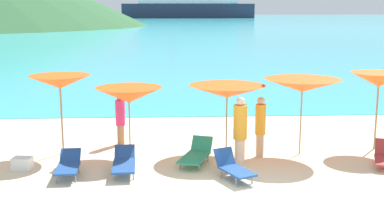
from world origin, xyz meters
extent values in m
cube|color=beige|center=(0.00, 10.00, -0.15)|extent=(50.00, 100.00, 0.30)
cube|color=#38B7CC|center=(0.00, 229.47, 0.01)|extent=(650.00, 440.00, 0.02)
cylinder|color=#9E7F59|center=(-4.78, 4.48, 1.14)|extent=(0.06, 0.06, 2.28)
cone|color=#EF5614|center=(-4.78, 4.48, 2.18)|extent=(1.80, 1.80, 0.40)
sphere|color=#9E7F59|center=(-4.78, 4.48, 2.31)|extent=(0.07, 0.07, 0.07)
cylinder|color=#9E7F59|center=(-2.75, 4.15, 0.97)|extent=(0.04, 0.04, 1.94)
cone|color=#EF5614|center=(-2.75, 4.15, 1.83)|extent=(1.95, 1.95, 0.46)
sphere|color=#9E7F59|center=(-2.75, 4.15, 1.97)|extent=(0.07, 0.07, 0.07)
cylinder|color=#9E7F59|center=(0.14, 4.33, 0.99)|extent=(0.04, 0.04, 1.98)
cone|color=#EF5614|center=(0.14, 4.33, 1.89)|extent=(2.34, 2.34, 0.38)
sphere|color=#9E7F59|center=(0.14, 4.33, 2.01)|extent=(0.07, 0.07, 0.07)
cylinder|color=#9E7F59|center=(2.33, 4.08, 1.09)|extent=(0.04, 0.04, 2.18)
cone|color=#EF5614|center=(2.33, 4.08, 2.09)|extent=(2.35, 2.35, 0.39)
sphere|color=#9E7F59|center=(2.33, 4.08, 2.21)|extent=(0.07, 0.07, 0.07)
cylinder|color=#9E7F59|center=(4.80, 4.51, 1.14)|extent=(0.06, 0.06, 2.28)
cone|color=#EF5614|center=(4.80, 4.51, 2.17)|extent=(1.83, 1.83, 0.44)
sphere|color=#9E7F59|center=(4.80, 4.51, 2.31)|extent=(0.07, 0.07, 0.07)
cube|color=#1E478C|center=(0.12, 1.75, 0.26)|extent=(0.94, 1.16, 0.05)
cube|color=#1E478C|center=(-0.15, 2.32, 0.47)|extent=(0.61, 0.49, 0.45)
cylinder|color=gray|center=(0.03, 1.37, 0.12)|extent=(0.04, 0.04, 0.24)
cylinder|color=gray|center=(0.47, 1.57, 0.12)|extent=(0.04, 0.04, 0.24)
cylinder|color=gray|center=(-0.27, 2.01, 0.12)|extent=(0.04, 0.04, 0.24)
cylinder|color=gray|center=(0.16, 2.22, 0.12)|extent=(0.04, 0.04, 0.24)
cylinder|color=gray|center=(4.00, 2.41, 0.09)|extent=(0.04, 0.04, 0.17)
cylinder|color=gray|center=(4.26, 3.11, 0.09)|extent=(0.04, 0.04, 0.17)
cube|color=#268C66|center=(-0.91, 3.06, 0.24)|extent=(1.03, 1.41, 0.05)
cube|color=#268C66|center=(-0.64, 3.78, 0.44)|extent=(0.66, 0.49, 0.42)
cylinder|color=gray|center=(-1.30, 2.77, 0.11)|extent=(0.04, 0.04, 0.21)
cylinder|color=gray|center=(-0.80, 2.59, 0.11)|extent=(0.04, 0.04, 0.21)
cylinder|color=gray|center=(-0.99, 3.60, 0.11)|extent=(0.04, 0.04, 0.21)
cylinder|color=gray|center=(-0.49, 3.42, 0.11)|extent=(0.04, 0.04, 0.21)
cube|color=#1E478C|center=(-4.22, 2.18, 0.26)|extent=(0.63, 1.06, 0.05)
cube|color=#1E478C|center=(-4.26, 2.88, 0.41)|extent=(0.56, 0.43, 0.32)
cylinder|color=gray|center=(-4.44, 1.85, 0.12)|extent=(0.04, 0.04, 0.24)
cylinder|color=gray|center=(-3.96, 1.88, 0.12)|extent=(0.04, 0.04, 0.24)
cylinder|color=gray|center=(-4.48, 2.57, 0.12)|extent=(0.04, 0.04, 0.24)
cylinder|color=gray|center=(-4.00, 2.60, 0.12)|extent=(0.04, 0.04, 0.24)
cube|color=#1E478C|center=(-2.79, 2.37, 0.25)|extent=(0.65, 1.28, 0.05)
cube|color=#1E478C|center=(-2.83, 3.18, 0.40)|extent=(0.57, 0.41, 0.33)
cylinder|color=gray|center=(-3.01, 1.96, 0.11)|extent=(0.04, 0.04, 0.23)
cylinder|color=gray|center=(-2.52, 1.98, 0.11)|extent=(0.04, 0.04, 0.23)
cylinder|color=gray|center=(-3.06, 2.84, 0.11)|extent=(0.04, 0.04, 0.23)
cylinder|color=gray|center=(-2.56, 2.86, 0.11)|extent=(0.04, 0.04, 0.23)
cylinder|color=beige|center=(0.37, 3.14, 0.37)|extent=(0.28, 0.28, 0.74)
cylinder|color=orange|center=(0.37, 3.14, 1.21)|extent=(0.38, 0.38, 0.96)
sphere|color=beige|center=(0.37, 3.14, 1.80)|extent=(0.24, 0.24, 0.24)
cylinder|color=#A3704C|center=(-3.14, 5.46, 0.32)|extent=(0.23, 0.23, 0.63)
cylinder|color=#D83372|center=(-3.14, 5.46, 1.04)|extent=(0.31, 0.31, 0.82)
sphere|color=#A3704C|center=(-3.14, 5.46, 1.54)|extent=(0.20, 0.20, 0.20)
cylinder|color=#DBAA84|center=(1.07, 3.85, 0.34)|extent=(0.23, 0.23, 0.69)
cylinder|color=orange|center=(1.07, 3.85, 1.13)|extent=(0.30, 0.30, 0.89)
sphere|color=#DBAA84|center=(1.07, 3.85, 1.68)|extent=(0.22, 0.22, 0.22)
cube|color=white|center=(-5.58, 2.98, 0.17)|extent=(0.54, 0.42, 0.34)
cube|color=#262D47|center=(9.83, 257.74, 3.74)|extent=(69.45, 9.66, 7.44)
camera|label=1|loc=(-1.63, -10.16, 4.26)|focal=46.53mm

